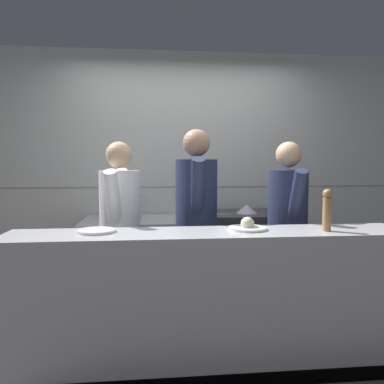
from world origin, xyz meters
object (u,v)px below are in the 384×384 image
(oven_range, at_px, (135,262))
(plated_dish_main, at_px, (96,231))
(stock_pot, at_px, (125,207))
(chef_head_cook, at_px, (120,229))
(chef_line, at_px, (287,227))
(chefs_knife, at_px, (208,214))
(chef_sous, at_px, (196,221))
(mixing_bowl_steel, at_px, (247,209))
(plated_dish_appetiser, at_px, (247,227))
(pepper_mill, at_px, (327,209))

(oven_range, height_order, plated_dish_main, plated_dish_main)
(stock_pot, relative_size, chef_head_cook, 0.22)
(chef_line, bearing_deg, chefs_knife, 135.40)
(chefs_knife, bearing_deg, chef_line, -46.32)
(chef_sous, bearing_deg, mixing_bowl_steel, 50.69)
(plated_dish_main, bearing_deg, chef_line, 18.18)
(oven_range, xyz_separation_m, plated_dish_main, (-0.19, -1.22, 0.54))
(oven_range, distance_m, chef_line, 1.54)
(mixing_bowl_steel, xyz_separation_m, plated_dish_main, (-1.30, -1.18, 0.02))
(stock_pot, distance_m, chef_head_cook, 0.70)
(mixing_bowl_steel, xyz_separation_m, chef_head_cook, (-1.20, -0.64, -0.07))
(plated_dish_appetiser, relative_size, chef_line, 0.17)
(stock_pot, height_order, chefs_knife, stock_pot)
(oven_range, distance_m, mixing_bowl_steel, 1.23)
(chef_line, bearing_deg, chef_sous, 175.74)
(plated_dish_main, bearing_deg, oven_range, 81.18)
(chefs_knife, xyz_separation_m, plated_dish_appetiser, (0.11, -1.09, 0.07))
(chef_head_cook, xyz_separation_m, chef_sous, (0.62, 0.02, 0.06))
(plated_dish_main, bearing_deg, chef_sous, 37.77)
(chefs_knife, relative_size, chef_head_cook, 0.25)
(plated_dish_appetiser, relative_size, chef_sous, 0.16)
(oven_range, relative_size, pepper_mill, 3.57)
(pepper_mill, bearing_deg, chef_sous, 140.04)
(chef_sous, bearing_deg, chefs_knife, 74.96)
(chefs_knife, bearing_deg, pepper_mill, -62.33)
(pepper_mill, bearing_deg, stock_pot, 136.89)
(plated_dish_main, bearing_deg, pepper_mill, -4.07)
(plated_dish_appetiser, bearing_deg, chef_sous, 116.67)
(oven_range, relative_size, plated_dish_main, 3.99)
(mixing_bowl_steel, xyz_separation_m, chef_line, (0.17, -0.70, -0.07))
(stock_pot, relative_size, plated_dish_main, 1.35)
(mixing_bowl_steel, distance_m, chef_sous, 0.85)
(mixing_bowl_steel, relative_size, pepper_mill, 0.75)
(chef_sous, bearing_deg, stock_pot, 136.97)
(chef_sous, distance_m, chef_line, 0.75)
(oven_range, bearing_deg, pepper_mill, -44.76)
(plated_dish_main, height_order, chef_sous, chef_sous)
(stock_pot, bearing_deg, chef_line, -28.52)
(chef_sous, height_order, chef_line, chef_sous)
(stock_pot, distance_m, chef_sous, 0.92)
(plated_dish_main, xyz_separation_m, chef_sous, (0.72, 0.56, -0.03))
(pepper_mill, bearing_deg, chef_head_cook, 155.32)
(stock_pot, bearing_deg, plated_dish_appetiser, -53.45)
(chefs_knife, height_order, chef_sous, chef_sous)
(oven_range, height_order, pepper_mill, pepper_mill)
(stock_pot, xyz_separation_m, plated_dish_main, (-0.09, -1.23, -0.02))
(plated_dish_appetiser, xyz_separation_m, chef_sous, (-0.29, 0.57, -0.04))
(chef_head_cook, bearing_deg, plated_dish_main, -93.49)
(pepper_mill, relative_size, chef_head_cook, 0.18)
(oven_range, xyz_separation_m, pepper_mill, (1.34, -1.32, 0.67))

